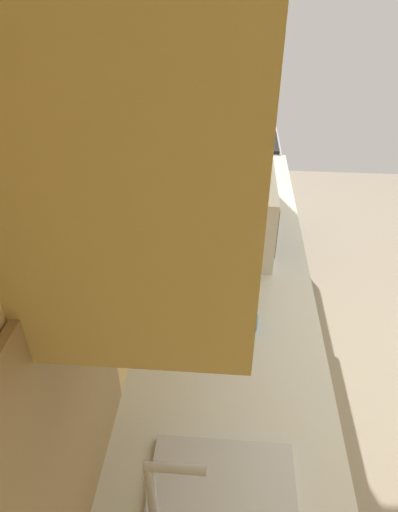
{
  "coord_description": "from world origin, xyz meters",
  "views": [
    {
      "loc": [
        -1.61,
        1.4,
        2.04
      ],
      "look_at": [
        -0.65,
        1.47,
        1.37
      ],
      "focal_mm": 31.43,
      "sensor_mm": 36.0,
      "label": 1
    }
  ],
  "objects_px": {
    "bowl": "(239,320)",
    "kettle": "(241,156)",
    "microwave": "(228,210)",
    "oven_range": "(231,193)"
  },
  "relations": [
    {
      "from": "bowl",
      "to": "kettle",
      "type": "xyz_separation_m",
      "value": [
        1.33,
        0.0,
        0.06
      ]
    },
    {
      "from": "microwave",
      "to": "bowl",
      "type": "distance_m",
      "value": 0.57
    },
    {
      "from": "oven_range",
      "to": "microwave",
      "type": "bearing_deg",
      "value": 179.44
    },
    {
      "from": "microwave",
      "to": "kettle",
      "type": "distance_m",
      "value": 0.79
    },
    {
      "from": "microwave",
      "to": "kettle",
      "type": "height_order",
      "value": "microwave"
    },
    {
      "from": "bowl",
      "to": "oven_range",
      "type": "bearing_deg",
      "value": 1.33
    },
    {
      "from": "microwave",
      "to": "bowl",
      "type": "relative_size",
      "value": 3.77
    },
    {
      "from": "oven_range",
      "to": "bowl",
      "type": "bearing_deg",
      "value": -178.67
    },
    {
      "from": "oven_range",
      "to": "kettle",
      "type": "xyz_separation_m",
      "value": [
        -0.57,
        -0.04,
        0.53
      ]
    },
    {
      "from": "kettle",
      "to": "microwave",
      "type": "bearing_deg",
      "value": 175.82
    }
  ]
}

